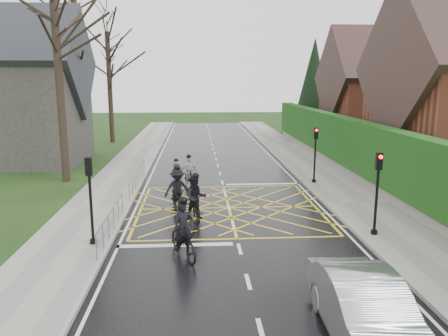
{
  "coord_description": "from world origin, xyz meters",
  "views": [
    {
      "loc": [
        -1.46,
        -19.21,
        5.78
      ],
      "look_at": [
        -0.04,
        2.82,
        1.3
      ],
      "focal_mm": 35.0,
      "sensor_mm": 36.0,
      "label": 1
    }
  ],
  "objects": [
    {
      "name": "cyclist_front",
      "position": [
        -1.87,
        4.12,
        0.67
      ],
      "size": [
        1.05,
        1.88,
        1.81
      ],
      "rotation": [
        0.0,
        0.0,
        0.26
      ],
      "color": "black",
      "rests_on": "ground"
    },
    {
      "name": "cyclist_rear",
      "position": [
        -1.91,
        -5.49,
        0.67
      ],
      "size": [
        1.49,
        2.23,
        2.05
      ],
      "rotation": [
        0.0,
        0.0,
        0.39
      ],
      "color": "black",
      "rests_on": "ground"
    },
    {
      "name": "car",
      "position": [
        2.24,
        -10.66,
        0.76
      ],
      "size": [
        1.7,
        4.65,
        1.52
      ],
      "primitive_type": "imported",
      "rotation": [
        0.0,
        0.0,
        -0.02
      ],
      "color": "#A7AAAE",
      "rests_on": "ground"
    },
    {
      "name": "church",
      "position": [
        -13.54,
        12.0,
        4.93
      ],
      "size": [
        8.8,
        7.8,
        11.0
      ],
      "color": "#2D2B28",
      "rests_on": "ground"
    },
    {
      "name": "tree_far",
      "position": [
        -9.3,
        22.0,
        7.19
      ],
      "size": [
        8.4,
        8.4,
        10.4
      ],
      "color": "black",
      "rests_on": "ground"
    },
    {
      "name": "cyclist_mid",
      "position": [
        -2.32,
        -0.13,
        0.75
      ],
      "size": [
        1.36,
        2.24,
        2.06
      ],
      "rotation": [
        0.0,
        0.0,
        0.25
      ],
      "color": "black",
      "rests_on": "ground"
    },
    {
      "name": "road",
      "position": [
        0.0,
        0.0,
        0.01
      ],
      "size": [
        9.0,
        80.0,
        0.01
      ],
      "primitive_type": "cube",
      "color": "black",
      "rests_on": "ground"
    },
    {
      "name": "cyclist_lead",
      "position": [
        -2.54,
        3.66,
        0.58
      ],
      "size": [
        0.8,
        1.77,
        1.68
      ],
      "rotation": [
        0.0,
        0.0,
        0.1
      ],
      "color": "gold",
      "rests_on": "ground"
    },
    {
      "name": "stone_wall",
      "position": [
        7.75,
        6.0,
        0.35
      ],
      "size": [
        0.5,
        38.0,
        0.7
      ],
      "primitive_type": "cube",
      "color": "slate",
      "rests_on": "ground"
    },
    {
      "name": "hedge",
      "position": [
        7.75,
        6.0,
        2.1
      ],
      "size": [
        0.9,
        38.0,
        2.8
      ],
      "primitive_type": "cube",
      "color": "#163B10",
      "rests_on": "stone_wall"
    },
    {
      "name": "ground",
      "position": [
        0.0,
        0.0,
        0.0
      ],
      "size": [
        120.0,
        120.0,
        0.0
      ],
      "primitive_type": "plane",
      "color": "black",
      "rests_on": "ground"
    },
    {
      "name": "railing_north",
      "position": [
        -4.65,
        4.0,
        0.79
      ],
      "size": [
        0.05,
        6.04,
        1.03
      ],
      "color": "slate",
      "rests_on": "ground"
    },
    {
      "name": "railing_south",
      "position": [
        -4.65,
        -3.5,
        0.78
      ],
      "size": [
        0.05,
        5.04,
        1.03
      ],
      "color": "slate",
      "rests_on": "ground"
    },
    {
      "name": "conifer",
      "position": [
        10.75,
        26.0,
        4.99
      ],
      "size": [
        4.6,
        4.6,
        10.0
      ],
      "color": "black",
      "rests_on": "ground"
    },
    {
      "name": "sidewalk_left",
      "position": [
        -6.0,
        0.0,
        0.07
      ],
      "size": [
        3.0,
        80.0,
        0.15
      ],
      "primitive_type": "cube",
      "color": "gray",
      "rests_on": "ground"
    },
    {
      "name": "tree_near",
      "position": [
        -9.0,
        6.0,
        7.91
      ],
      "size": [
        9.24,
        9.24,
        11.44
      ],
      "color": "black",
      "rests_on": "ground"
    },
    {
      "name": "traffic_light_ne",
      "position": [
        5.1,
        4.2,
        1.66
      ],
      "size": [
        0.24,
        0.31,
        3.21
      ],
      "rotation": [
        0.0,
        0.0,
        3.14
      ],
      "color": "black",
      "rests_on": "ground"
    },
    {
      "name": "cyclist_back",
      "position": [
        -1.49,
        -1.53,
        0.75
      ],
      "size": [
        0.98,
        2.05,
        2.0
      ],
      "rotation": [
        0.0,
        0.0,
        0.15
      ],
      "color": "black",
      "rests_on": "ground"
    },
    {
      "name": "tree_mid",
      "position": [
        -10.0,
        14.0,
        8.63
      ],
      "size": [
        10.08,
        10.08,
        12.48
      ],
      "color": "black",
      "rests_on": "ground"
    },
    {
      "name": "house_far",
      "position": [
        14.75,
        18.0,
        4.36
      ],
      "size": [
        9.8,
        8.8,
        10.3
      ],
      "color": "brown",
      "rests_on": "ground"
    },
    {
      "name": "traffic_light_sw",
      "position": [
        -5.1,
        -4.5,
        1.66
      ],
      "size": [
        0.24,
        0.31,
        3.21
      ],
      "color": "black",
      "rests_on": "ground"
    },
    {
      "name": "traffic_light_se",
      "position": [
        5.1,
        -4.2,
        1.66
      ],
      "size": [
        0.24,
        0.31,
        3.21
      ],
      "rotation": [
        0.0,
        0.0,
        3.14
      ],
      "color": "black",
      "rests_on": "ground"
    },
    {
      "name": "sidewalk_right",
      "position": [
        6.0,
        0.0,
        0.07
      ],
      "size": [
        3.0,
        80.0,
        0.15
      ],
      "primitive_type": "cube",
      "color": "gray",
      "rests_on": "ground"
    }
  ]
}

